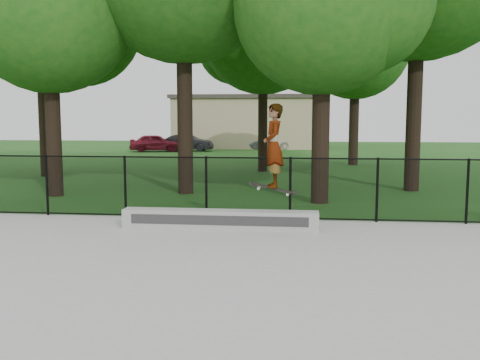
% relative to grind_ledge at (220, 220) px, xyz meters
% --- Properties ---
extents(ground, '(100.00, 100.00, 0.00)m').
position_rel_grind_ledge_xyz_m(ground, '(-0.50, -4.70, -0.27)').
color(ground, '#1D4F16').
rests_on(ground, ground).
extents(concrete_slab, '(14.00, 12.00, 0.06)m').
position_rel_grind_ledge_xyz_m(concrete_slab, '(-0.50, -4.70, -0.24)').
color(concrete_slab, '#A7A6A2').
rests_on(concrete_slab, ground).
extents(grind_ledge, '(4.26, 0.40, 0.42)m').
position_rel_grind_ledge_xyz_m(grind_ledge, '(0.00, 0.00, 0.00)').
color(grind_ledge, '#ABABA6').
rests_on(grind_ledge, concrete_slab).
extents(car_a, '(3.96, 2.14, 1.29)m').
position_rel_grind_ledge_xyz_m(car_a, '(-8.82, 27.01, 0.37)').
color(car_a, maroon).
rests_on(car_a, ground).
extents(car_b, '(3.46, 1.38, 1.25)m').
position_rel_grind_ledge_xyz_m(car_b, '(-6.66, 27.94, 0.36)').
color(car_b, black).
rests_on(car_b, ground).
extents(car_c, '(3.47, 1.60, 1.09)m').
position_rel_grind_ledge_xyz_m(car_c, '(-0.69, 30.99, 0.27)').
color(car_c, gray).
rests_on(car_c, ground).
extents(skater_airborne, '(0.82, 0.69, 1.91)m').
position_rel_grind_ledge_xyz_m(skater_airborne, '(1.17, -0.28, 1.59)').
color(skater_airborne, black).
rests_on(skater_airborne, ground).
extents(chainlink_fence, '(16.06, 0.06, 1.50)m').
position_rel_grind_ledge_xyz_m(chainlink_fence, '(-0.50, 1.20, 0.54)').
color(chainlink_fence, black).
rests_on(chainlink_fence, concrete_slab).
extents(distant_building, '(12.40, 6.40, 4.30)m').
position_rel_grind_ledge_xyz_m(distant_building, '(-2.50, 33.30, 1.89)').
color(distant_building, tan).
rests_on(distant_building, ground).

